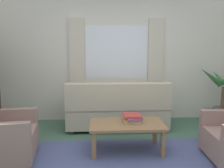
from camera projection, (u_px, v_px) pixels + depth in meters
ground_plane at (128, 167)px, 3.30m from camera, size 6.24×6.24×0.00m
wall_back at (116, 59)px, 5.33m from camera, size 5.32×0.12×2.60m
window_with_curtains at (117, 52)px, 5.22m from camera, size 1.98×0.07×1.40m
area_rug at (128, 166)px, 3.29m from camera, size 2.71×1.86×0.01m
couch at (117, 110)px, 4.78m from camera, size 1.90×0.82×0.92m
armchair_left at (0, 136)px, 3.43m from camera, size 0.92×0.93×0.88m
coffee_table at (127, 127)px, 3.73m from camera, size 1.10×0.64×0.44m
book_stack_on_table at (132, 118)px, 3.81m from camera, size 0.28×0.34×0.11m
potted_plant at (223, 99)px, 5.03m from camera, size 1.15×1.02×1.21m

